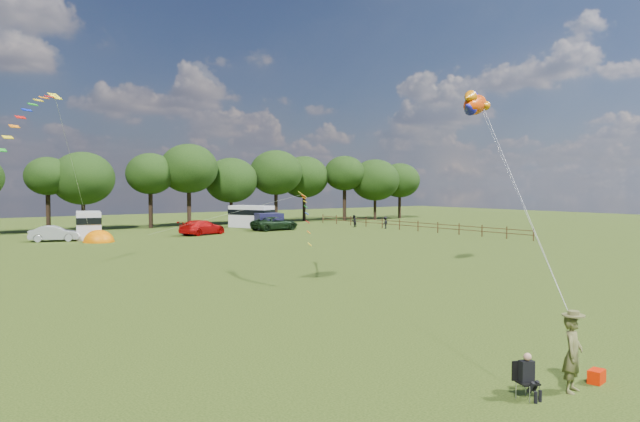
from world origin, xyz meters
TOP-DOWN VIEW (x-y plane):
  - ground_plane at (0.00, 0.00)m, footprint 180.00×180.00m
  - tree_line at (5.30, 54.99)m, footprint 102.98×10.98m
  - fence at (32.00, 34.50)m, footprint 0.12×33.12m
  - car_b at (-4.09, 44.12)m, footprint 4.42×2.81m
  - car_c at (10.25, 42.83)m, footprint 5.62×3.71m
  - car_d at (19.75, 43.76)m, footprint 5.80×2.81m
  - campervan_c at (-0.62, 45.40)m, footprint 3.56×5.73m
  - campervan_d at (19.85, 49.28)m, footprint 4.30×5.93m
  - tent_orange at (-0.97, 41.02)m, footprint 2.81×3.08m
  - tent_greyblue at (10.00, 44.03)m, footprint 2.90×3.17m
  - awning_navy at (20.40, 46.08)m, footprint 3.48×3.08m
  - kite_flyer at (-3.67, -7.98)m, footprint 0.83×0.68m
  - camp_chair at (-5.06, -7.58)m, footprint 0.61×0.63m
  - kite_bag at (-2.47, -7.95)m, footprint 0.56×0.43m
  - fish_kite at (10.77, 7.42)m, footprint 3.44×2.16m
  - streamer_kite_b at (-10.31, 21.40)m, footprint 4.37×4.67m
  - streamer_kite_c at (2.10, 12.29)m, footprint 3.14×5.01m
  - walker_a at (30.32, 42.33)m, footprint 0.82×0.61m
  - walker_b at (31.70, 38.14)m, footprint 1.03×0.74m

SIDE VIEW (x-z plane):
  - ground_plane at x=0.00m, z-range 0.00..0.00m
  - tent_orange at x=-0.97m, z-range -1.08..1.12m
  - tent_greyblue at x=10.00m, z-range -1.06..1.10m
  - kite_bag at x=-2.47m, z-range 0.00..0.36m
  - camp_chair at x=-5.06m, z-range 0.11..1.27m
  - fence at x=32.00m, z-range 0.10..1.30m
  - walker_b at x=31.70m, z-range 0.00..1.46m
  - car_b at x=-4.09m, z-range 0.00..1.46m
  - walker_a at x=30.32m, z-range 0.00..1.51m
  - car_d at x=19.75m, z-range 0.00..1.55m
  - car_c at x=10.25m, z-range 0.00..1.56m
  - awning_navy at x=20.40m, z-range 0.00..1.86m
  - kite_flyer at x=-3.67m, z-range 0.00..1.97m
  - campervan_c at x=-0.62m, z-range 0.10..2.71m
  - campervan_d at x=19.85m, z-range 0.10..2.77m
  - streamer_kite_c at x=2.10m, z-range 2.56..5.37m
  - tree_line at x=5.30m, z-range 1.21..11.48m
  - streamer_kite_b at x=-10.31m, z-range 7.63..11.46m
  - fish_kite at x=10.77m, z-range 9.12..10.92m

